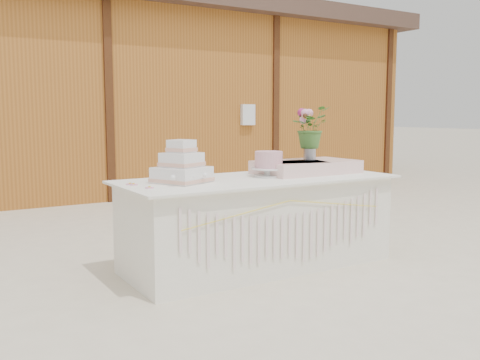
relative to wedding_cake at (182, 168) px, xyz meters
name	(u,v)px	position (x,y,z in m)	size (l,w,h in m)	color
ground	(258,265)	(0.69, -0.06, -0.89)	(80.00, 80.00, 0.00)	beige
barn	(73,93)	(0.68, 5.94, 0.79)	(12.60, 4.60, 3.30)	#995B20
cake_table	(258,222)	(0.69, -0.06, -0.50)	(2.40, 1.00, 0.77)	silver
wedding_cake	(182,168)	(0.00, 0.00, 0.00)	(0.50, 0.50, 0.34)	white
pink_cake_stand	(269,163)	(0.82, -0.03, 0.01)	(0.31, 0.31, 0.22)	silver
satin_runner	(306,167)	(1.27, 0.02, -0.06)	(0.93, 0.54, 0.12)	beige
flower_vase	(310,151)	(1.35, 0.07, 0.08)	(0.11, 0.11, 0.16)	#B1B1B6
bouquet	(310,122)	(1.35, 0.07, 0.35)	(0.35, 0.30, 0.39)	#406E2C
loose_flowers	(142,185)	(-0.34, -0.02, -0.11)	(0.13, 0.31, 0.02)	pink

